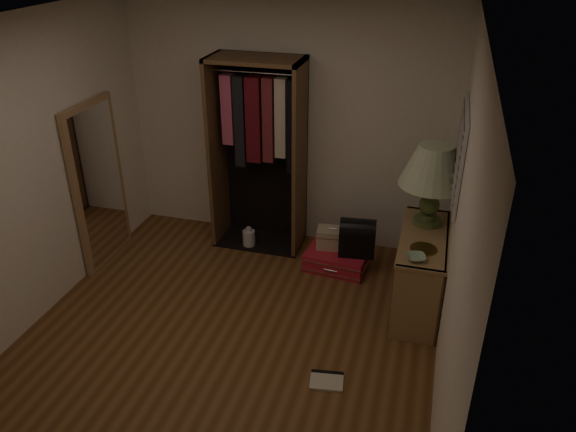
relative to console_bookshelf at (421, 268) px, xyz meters
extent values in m
plane|color=brown|center=(-1.54, -1.03, -0.40)|extent=(4.00, 4.00, 0.00)
cube|color=silver|center=(-1.54, 0.97, 0.90)|extent=(3.50, 0.02, 2.60)
cube|color=silver|center=(-1.54, -3.03, 0.90)|extent=(3.50, 0.02, 2.60)
cube|color=silver|center=(0.21, -1.03, 0.90)|extent=(0.02, 4.00, 2.60)
cube|color=silver|center=(-3.29, -1.03, 0.90)|extent=(0.02, 4.00, 2.60)
cube|color=white|center=(-1.54, -1.03, 2.20)|extent=(3.50, 4.00, 0.01)
cube|color=silver|center=(0.19, -0.03, 1.15)|extent=(0.03, 0.96, 0.76)
cube|color=black|center=(0.19, -0.03, 1.15)|extent=(0.03, 0.90, 0.70)
cube|color=silver|center=(0.17, -0.03, 0.84)|extent=(0.01, 0.88, 0.02)
cube|color=silver|center=(0.17, -0.03, 0.92)|extent=(0.01, 0.88, 0.02)
cube|color=silver|center=(0.17, -0.03, 1.00)|extent=(0.01, 0.88, 0.02)
cube|color=silver|center=(0.17, -0.03, 1.07)|extent=(0.01, 0.88, 0.02)
cube|color=silver|center=(0.17, -0.03, 1.15)|extent=(0.01, 0.88, 0.02)
cube|color=silver|center=(0.17, -0.03, 1.23)|extent=(0.01, 0.88, 0.02)
cube|color=silver|center=(0.17, -0.03, 1.31)|extent=(0.01, 0.88, 0.02)
cube|color=silver|center=(0.17, -0.03, 1.38)|extent=(0.01, 0.88, 0.02)
cube|color=silver|center=(0.17, -0.03, 1.46)|extent=(0.01, 0.88, 0.02)
cube|color=#957248|center=(0.00, -0.56, -0.02)|extent=(0.40, 0.03, 0.75)
cube|color=#957248|center=(0.00, 0.51, -0.02)|extent=(0.40, 0.03, 0.75)
cube|color=#957248|center=(0.00, -0.03, -0.34)|extent=(0.40, 1.04, 0.03)
cube|color=#957248|center=(0.00, -0.03, 0.17)|extent=(0.40, 1.04, 0.03)
cube|color=#957248|center=(0.00, -0.03, 0.34)|extent=(0.42, 1.12, 0.03)
cube|color=brown|center=(0.19, -0.03, -0.02)|extent=(0.02, 1.10, 0.75)
cube|color=#957248|center=(-0.01, 0.30, 0.25)|extent=(0.36, 0.38, 0.13)
cube|color=gray|center=(-0.06, -0.50, -0.19)|extent=(0.21, 0.03, 0.26)
cube|color=#4C3833|center=(-0.08, -0.46, -0.18)|extent=(0.17, 0.03, 0.28)
cube|color=#B7AD99|center=(-0.07, -0.42, -0.19)|extent=(0.19, 0.03, 0.27)
cube|color=brown|center=(-0.08, -0.37, -0.19)|extent=(0.18, 0.05, 0.28)
cube|color=#3F4C59|center=(-0.09, -0.32, -0.17)|extent=(0.16, 0.03, 0.31)
cube|color=gray|center=(-0.07, -0.29, -0.17)|extent=(0.20, 0.03, 0.30)
cube|color=#59594C|center=(-0.07, -0.25, -0.19)|extent=(0.20, 0.03, 0.26)
cube|color=#B2724C|center=(-0.09, -0.20, -0.16)|extent=(0.15, 0.04, 0.32)
cube|color=beige|center=(-0.08, -0.15, -0.18)|extent=(0.17, 0.05, 0.29)
cube|color=#332D38|center=(-0.06, -0.09, -0.18)|extent=(0.21, 0.04, 0.30)
cube|color=gray|center=(-0.09, -0.04, -0.20)|extent=(0.16, 0.04, 0.25)
cube|color=#4C3833|center=(-0.09, 0.01, -0.18)|extent=(0.16, 0.04, 0.30)
cube|color=#B7AD99|center=(-0.08, 0.06, -0.20)|extent=(0.17, 0.04, 0.26)
cube|color=brown|center=(-0.06, 0.10, -0.20)|extent=(0.22, 0.03, 0.26)
cube|color=#3F4C59|center=(-0.07, 0.14, -0.20)|extent=(0.20, 0.03, 0.24)
cube|color=gray|center=(-0.06, 0.19, -0.18)|extent=(0.21, 0.04, 0.29)
cube|color=#59594C|center=(-0.07, 0.24, -0.20)|extent=(0.20, 0.05, 0.26)
cube|color=#B2724C|center=(-0.08, 0.29, -0.18)|extent=(0.17, 0.03, 0.29)
cube|color=brown|center=(-2.24, 0.71, 0.63)|extent=(0.04, 0.50, 2.05)
cube|color=brown|center=(-1.33, 0.71, 0.63)|extent=(0.04, 0.50, 2.05)
cube|color=brown|center=(-1.79, 0.71, 1.63)|extent=(0.95, 0.50, 0.04)
cube|color=black|center=(-1.79, 0.95, 0.63)|extent=(0.95, 0.02, 2.05)
cube|color=black|center=(-1.79, 0.71, -0.39)|extent=(0.95, 0.50, 0.02)
cylinder|color=silver|center=(-1.79, 0.71, 1.50)|extent=(0.87, 0.02, 0.02)
cube|color=#BF4C72|center=(-2.08, 0.69, 1.11)|extent=(0.12, 0.12, 0.72)
cube|color=black|center=(-1.95, 0.69, 1.00)|extent=(0.11, 0.15, 0.94)
cube|color=#590F19|center=(-1.80, 0.69, 1.03)|extent=(0.15, 0.16, 0.88)
cube|color=maroon|center=(-1.66, 0.69, 1.04)|extent=(0.11, 0.12, 0.87)
cube|color=beige|center=(-1.53, 0.69, 1.07)|extent=(0.11, 0.10, 0.81)
cube|color=black|center=(-1.38, 0.69, 0.99)|extent=(0.13, 0.14, 0.96)
cube|color=#A0784D|center=(-3.24, -0.03, 0.45)|extent=(0.05, 0.80, 1.70)
cube|color=white|center=(-3.21, -0.03, 0.45)|extent=(0.01, 0.68, 1.58)
cube|color=red|center=(-0.85, 0.42, -0.30)|extent=(0.65, 0.49, 0.19)
cube|color=silver|center=(-0.85, 0.42, -0.36)|extent=(0.67, 0.51, 0.01)
cube|color=silver|center=(-0.85, 0.42, -0.25)|extent=(0.67, 0.51, 0.01)
cylinder|color=silver|center=(-0.87, 0.19, -0.30)|extent=(0.14, 0.03, 0.02)
cube|color=tan|center=(-0.93, 0.49, -0.10)|extent=(0.33, 0.24, 0.21)
cube|color=brown|center=(-0.93, 0.49, -0.06)|extent=(0.33, 0.25, 0.01)
cylinder|color=silver|center=(-0.93, 0.49, 0.01)|extent=(0.09, 0.02, 0.01)
cube|color=black|center=(-0.65, 0.44, -0.07)|extent=(0.38, 0.27, 0.27)
cylinder|color=black|center=(-0.65, 0.44, 0.07)|extent=(0.38, 0.27, 0.23)
cylinder|color=#46592B|center=(0.00, 0.23, 0.37)|extent=(0.32, 0.32, 0.04)
cylinder|color=#46592B|center=(0.00, 0.23, 0.42)|extent=(0.19, 0.19, 0.05)
sphere|color=#46592B|center=(0.00, 0.23, 0.54)|extent=(0.23, 0.23, 0.18)
cylinder|color=#46592B|center=(0.00, 0.23, 0.69)|extent=(0.08, 0.08, 0.11)
cone|color=silver|center=(0.00, 0.23, 0.92)|extent=(0.76, 0.76, 0.37)
cone|color=white|center=(0.00, 0.23, 0.92)|extent=(0.67, 0.67, 0.35)
cylinder|color=#A57C3F|center=(0.00, -0.26, 0.36)|extent=(0.29, 0.29, 0.01)
imported|color=#9AB798|center=(-0.05, -0.44, 0.37)|extent=(0.20, 0.20, 0.04)
cylinder|color=silver|center=(-1.87, 0.57, -0.30)|extent=(0.17, 0.17, 0.19)
cylinder|color=silver|center=(-1.87, 0.57, -0.18)|extent=(0.07, 0.07, 0.05)
cube|color=beige|center=(-0.60, -1.23, -0.39)|extent=(0.29, 0.24, 0.02)
cube|color=black|center=(-0.61, -1.14, -0.39)|extent=(0.26, 0.07, 0.02)
camera|label=1|loc=(0.00, -4.47, 2.81)|focal=35.00mm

